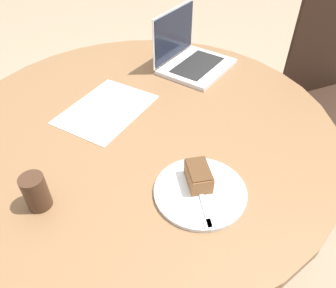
{
  "coord_description": "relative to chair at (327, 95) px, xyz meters",
  "views": [
    {
      "loc": [
        -0.69,
        -0.62,
        1.42
      ],
      "look_at": [
        -0.08,
        -0.17,
        0.74
      ],
      "focal_mm": 35.0,
      "sensor_mm": 36.0,
      "label": 1
    }
  ],
  "objects": [
    {
      "name": "dining_table",
      "position": [
        -0.88,
        0.44,
        0.07
      ],
      "size": [
        1.36,
        1.36,
        0.7
      ],
      "color": "brown",
      "rests_on": "ground_plane"
    },
    {
      "name": "plate",
      "position": [
        -1.04,
        0.1,
        0.19
      ],
      "size": [
        0.26,
        0.26,
        0.01
      ],
      "color": "silver",
      "rests_on": "dining_table"
    },
    {
      "name": "paper_document",
      "position": [
        -0.91,
        0.6,
        0.18
      ],
      "size": [
        0.37,
        0.29,
        0.0
      ],
      "rotation": [
        0.0,
        0.0,
        0.11
      ],
      "color": "white",
      "rests_on": "dining_table"
    },
    {
      "name": "coffee_glass",
      "position": [
        -1.33,
        0.43,
        0.24
      ],
      "size": [
        0.06,
        0.06,
        0.11
      ],
      "color": "#3D2619",
      "rests_on": "dining_table"
    },
    {
      "name": "cake_slice",
      "position": [
        -1.02,
        0.12,
        0.22
      ],
      "size": [
        0.11,
        0.11,
        0.06
      ],
      "rotation": [
        0.0,
        0.0,
        3.97
      ],
      "color": "brown",
      "rests_on": "plate"
    },
    {
      "name": "chair",
      "position": [
        0.0,
        0.0,
        0.0
      ],
      "size": [
        0.58,
        0.58,
        1.02
      ],
      "rotation": [
        0.0,
        0.0,
        8.88
      ],
      "color": "black",
      "rests_on": "ground_plane"
    },
    {
      "name": "ground_plane",
      "position": [
        -0.88,
        0.44,
        -0.52
      ],
      "size": [
        12.0,
        12.0,
        0.0
      ],
      "primitive_type": "plane",
      "color": "gray"
    },
    {
      "name": "fork",
      "position": [
        -1.08,
        0.06,
        0.2
      ],
      "size": [
        0.14,
        0.13,
        0.0
      ],
      "rotation": [
        0.0,
        0.0,
        3.91
      ],
      "color": "silver",
      "rests_on": "plate"
    },
    {
      "name": "laptop",
      "position": [
        -0.45,
        0.53,
        0.22
      ],
      "size": [
        0.31,
        0.26,
        0.24
      ],
      "rotation": [
        0.0,
        0.0,
        3.17
      ],
      "color": "silver",
      "rests_on": "dining_table"
    }
  ]
}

